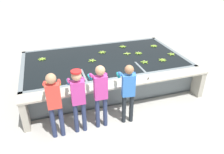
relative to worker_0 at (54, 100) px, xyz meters
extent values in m
plane|color=#A3A099|center=(1.83, 0.31, -1.05)|extent=(80.00, 80.00, 0.00)
cube|color=slate|center=(1.83, 2.26, -1.02)|extent=(5.37, 3.00, 0.06)
cube|color=slate|center=(1.83, 0.82, -0.60)|extent=(5.37, 0.12, 0.89)
cube|color=slate|center=(1.83, 3.70, -0.60)|extent=(5.37, 0.12, 0.89)
cube|color=slate|center=(-0.79, 2.26, -0.60)|extent=(0.12, 3.00, 0.89)
cube|color=slate|center=(4.45, 2.26, -0.60)|extent=(0.12, 3.00, 0.89)
cube|color=black|center=(1.83, 2.26, -0.58)|extent=(5.13, 2.76, 0.82)
cube|color=slate|center=(0.93, 1.28, -0.60)|extent=(0.06, 0.80, 0.89)
cube|color=slate|center=(2.72, 1.28, -0.60)|extent=(0.06, 0.80, 0.89)
cube|color=#A8A393|center=(1.83, 0.54, -0.18)|extent=(5.37, 0.45, 0.05)
cube|color=#A8A393|center=(-0.75, 0.54, -0.63)|extent=(0.16, 0.41, 0.84)
cube|color=#A8A393|center=(4.41, 0.54, -0.63)|extent=(0.16, 0.41, 0.84)
cylinder|color=navy|center=(-0.10, -0.03, -0.62)|extent=(0.11, 0.11, 0.86)
cylinder|color=navy|center=(0.10, -0.04, -0.62)|extent=(0.11, 0.11, 0.86)
cube|color=#DB3D33|center=(0.00, -0.03, 0.12)|extent=(0.32, 0.18, 0.61)
sphere|color=tan|center=(0.00, -0.03, 0.57)|extent=(0.23, 0.23, 0.23)
cylinder|color=#DB3D33|center=(-0.15, 0.22, 0.34)|extent=(0.09, 0.31, 0.18)
cylinder|color=gold|center=(-0.15, 0.47, 0.17)|extent=(0.09, 0.20, 0.08)
cylinder|color=#DB3D33|center=(0.17, 0.21, 0.34)|extent=(0.09, 0.31, 0.18)
cylinder|color=gold|center=(0.17, 0.46, 0.17)|extent=(0.09, 0.20, 0.08)
cylinder|color=navy|center=(0.45, -0.01, -0.63)|extent=(0.11, 0.11, 0.84)
cylinder|color=navy|center=(0.65, -0.02, -0.63)|extent=(0.11, 0.11, 0.84)
cube|color=#BC388E|center=(0.55, -0.02, 0.09)|extent=(0.32, 0.18, 0.60)
sphere|color=tan|center=(0.55, -0.02, 0.54)|extent=(0.23, 0.23, 0.23)
cylinder|color=red|center=(0.55, -0.02, 0.64)|extent=(0.24, 0.24, 0.04)
cylinder|color=#BC388E|center=(0.39, 0.24, 0.31)|extent=(0.09, 0.31, 0.18)
cylinder|color=teal|center=(0.40, 0.49, 0.14)|extent=(0.09, 0.20, 0.08)
cylinder|color=#BC388E|center=(0.71, 0.23, 0.31)|extent=(0.09, 0.31, 0.18)
cylinder|color=teal|center=(0.72, 0.48, 0.14)|extent=(0.09, 0.20, 0.08)
cylinder|color=navy|center=(1.00, 0.00, -0.62)|extent=(0.11, 0.11, 0.86)
cylinder|color=navy|center=(1.20, 0.00, -0.62)|extent=(0.11, 0.11, 0.86)
cube|color=#BC388E|center=(1.10, 0.00, 0.12)|extent=(0.32, 0.18, 0.61)
sphere|color=tan|center=(1.10, 0.00, 0.58)|extent=(0.23, 0.23, 0.23)
cylinder|color=#BC388E|center=(0.94, 0.25, 0.34)|extent=(0.09, 0.31, 0.18)
cylinder|color=#1EA3AD|center=(0.95, 0.50, 0.18)|extent=(0.09, 0.20, 0.08)
cylinder|color=#BC388E|center=(1.26, 0.25, 0.34)|extent=(0.09, 0.31, 0.18)
cylinder|color=#1EA3AD|center=(1.27, 0.50, 0.18)|extent=(0.09, 0.20, 0.08)
cylinder|color=#1E2328|center=(1.70, -0.02, -0.63)|extent=(0.11, 0.11, 0.83)
cylinder|color=#1E2328|center=(1.90, -0.05, -0.63)|extent=(0.11, 0.11, 0.83)
cube|color=blue|center=(1.80, -0.03, 0.07)|extent=(0.34, 0.21, 0.59)
sphere|color=#896042|center=(1.80, -0.03, 0.51)|extent=(0.22, 0.22, 0.22)
cylinder|color=blue|center=(1.68, 0.24, 0.28)|extent=(0.12, 0.32, 0.18)
cylinder|color=teal|center=(1.71, 0.48, 0.12)|extent=(0.11, 0.21, 0.08)
cylinder|color=blue|center=(2.00, 0.19, 0.28)|extent=(0.12, 0.32, 0.18)
cylinder|color=teal|center=(2.03, 0.44, 0.12)|extent=(0.11, 0.21, 0.08)
ellipsoid|color=#8CB738|center=(1.34, 2.17, -0.15)|extent=(0.17, 0.08, 0.04)
ellipsoid|color=#8CB738|center=(1.39, 2.13, -0.15)|extent=(0.04, 0.17, 0.04)
ellipsoid|color=#8CB738|center=(1.45, 2.17, -0.15)|extent=(0.17, 0.09, 0.04)
ellipsoid|color=#8CB738|center=(1.43, 2.23, -0.15)|extent=(0.13, 0.16, 0.04)
ellipsoid|color=#8CB738|center=(1.36, 2.23, -0.15)|extent=(0.13, 0.16, 0.04)
cylinder|color=tan|center=(1.39, 2.19, -0.11)|extent=(0.03, 0.03, 0.04)
ellipsoid|color=#7FAD33|center=(2.88, 3.10, -0.15)|extent=(0.17, 0.06, 0.04)
ellipsoid|color=#7FAD33|center=(2.86, 3.15, -0.15)|extent=(0.13, 0.16, 0.04)
ellipsoid|color=#7FAD33|center=(2.80, 3.16, -0.15)|extent=(0.10, 0.17, 0.04)
ellipsoid|color=#7FAD33|center=(2.77, 3.11, -0.15)|extent=(0.17, 0.06, 0.04)
ellipsoid|color=#7FAD33|center=(2.79, 3.06, -0.15)|extent=(0.13, 0.16, 0.04)
ellipsoid|color=#7FAD33|center=(2.84, 3.06, -0.15)|extent=(0.10, 0.17, 0.04)
cylinder|color=tan|center=(2.82, 3.11, -0.11)|extent=(0.03, 0.03, 0.04)
ellipsoid|color=#8CB738|center=(3.69, 1.54, -0.15)|extent=(0.17, 0.10, 0.04)
ellipsoid|color=#8CB738|center=(3.65, 1.57, -0.15)|extent=(0.08, 0.17, 0.04)
ellipsoid|color=#8CB738|center=(3.60, 1.56, -0.15)|extent=(0.13, 0.16, 0.04)
ellipsoid|color=#8CB738|center=(3.58, 1.52, -0.15)|extent=(0.17, 0.04, 0.04)
ellipsoid|color=#8CB738|center=(3.60, 1.47, -0.15)|extent=(0.14, 0.15, 0.04)
ellipsoid|color=#8CB738|center=(3.65, 1.46, -0.15)|extent=(0.07, 0.17, 0.04)
ellipsoid|color=#8CB738|center=(3.69, 1.49, -0.15)|extent=(0.17, 0.11, 0.04)
cylinder|color=tan|center=(3.64, 1.51, -0.11)|extent=(0.03, 0.03, 0.04)
ellipsoid|color=#93BC3D|center=(4.14, 1.89, -0.15)|extent=(0.17, 0.12, 0.04)
ellipsoid|color=#93BC3D|center=(4.15, 1.82, -0.15)|extent=(0.15, 0.14, 0.04)
ellipsoid|color=#93BC3D|center=(4.21, 1.81, -0.15)|extent=(0.10, 0.17, 0.04)
ellipsoid|color=#93BC3D|center=(4.24, 1.87, -0.15)|extent=(0.17, 0.05, 0.04)
ellipsoid|color=#93BC3D|center=(4.20, 1.91, -0.15)|extent=(0.07, 0.17, 0.04)
cylinder|color=tan|center=(4.19, 1.86, -0.11)|extent=(0.03, 0.03, 0.04)
ellipsoid|color=#8CB738|center=(1.95, 2.83, -0.15)|extent=(0.13, 0.16, 0.04)
ellipsoid|color=#8CB738|center=(1.89, 2.84, -0.15)|extent=(0.10, 0.17, 0.04)
ellipsoid|color=#8CB738|center=(1.86, 2.80, -0.15)|extent=(0.17, 0.06, 0.04)
ellipsoid|color=#8CB738|center=(1.88, 2.75, -0.15)|extent=(0.13, 0.16, 0.04)
ellipsoid|color=#8CB738|center=(1.93, 2.74, -0.15)|extent=(0.10, 0.17, 0.04)
ellipsoid|color=#8CB738|center=(1.97, 2.78, -0.15)|extent=(0.17, 0.06, 0.04)
cylinder|color=tan|center=(1.91, 2.79, -0.11)|extent=(0.03, 0.03, 0.04)
ellipsoid|color=#8CB738|center=(-0.17, 2.77, -0.15)|extent=(0.07, 0.17, 0.04)
ellipsoid|color=#8CB738|center=(-0.13, 2.80, -0.15)|extent=(0.17, 0.11, 0.04)
ellipsoid|color=#8CB738|center=(-0.13, 2.85, -0.15)|extent=(0.17, 0.10, 0.04)
ellipsoid|color=#8CB738|center=(-0.17, 2.88, -0.15)|extent=(0.08, 0.17, 0.04)
ellipsoid|color=#8CB738|center=(-0.22, 2.87, -0.15)|extent=(0.13, 0.16, 0.04)
ellipsoid|color=#8CB738|center=(-0.24, 2.82, -0.15)|extent=(0.17, 0.04, 0.04)
ellipsoid|color=#8CB738|center=(-0.22, 2.78, -0.15)|extent=(0.14, 0.15, 0.04)
cylinder|color=tan|center=(-0.18, 2.82, -0.11)|extent=(0.03, 0.03, 0.04)
ellipsoid|color=#8CB738|center=(4.04, 2.83, -0.15)|extent=(0.17, 0.11, 0.04)
ellipsoid|color=#8CB738|center=(4.00, 2.86, -0.15)|extent=(0.07, 0.17, 0.04)
ellipsoid|color=#8CB738|center=(3.95, 2.84, -0.15)|extent=(0.14, 0.15, 0.04)
ellipsoid|color=#8CB738|center=(3.93, 2.80, -0.15)|extent=(0.17, 0.04, 0.04)
ellipsoid|color=#8CB738|center=(3.96, 2.76, -0.15)|extent=(0.13, 0.16, 0.04)
ellipsoid|color=#8CB738|center=(4.00, 2.75, -0.15)|extent=(0.08, 0.17, 0.04)
ellipsoid|color=#8CB738|center=(4.04, 2.78, -0.15)|extent=(0.17, 0.10, 0.04)
cylinder|color=tan|center=(3.99, 2.80, -0.11)|extent=(0.03, 0.03, 0.04)
ellipsoid|color=#9EC642|center=(2.71, 2.34, -0.15)|extent=(0.06, 0.17, 0.04)
ellipsoid|color=#9EC642|center=(2.77, 2.39, -0.15)|extent=(0.17, 0.06, 0.04)
ellipsoid|color=#9EC642|center=(2.72, 2.45, -0.15)|extent=(0.06, 0.17, 0.04)
ellipsoid|color=#9EC642|center=(2.66, 2.40, -0.15)|extent=(0.17, 0.06, 0.04)
cylinder|color=tan|center=(2.72, 2.39, -0.11)|extent=(0.03, 0.03, 0.04)
ellipsoid|color=#7FAD33|center=(3.07, 2.32, -0.15)|extent=(0.17, 0.06, 0.04)
ellipsoid|color=#7FAD33|center=(3.08, 2.27, -0.15)|extent=(0.15, 0.14, 0.04)
ellipsoid|color=#7FAD33|center=(3.13, 2.26, -0.15)|extent=(0.05, 0.17, 0.04)
ellipsoid|color=#7FAD33|center=(3.17, 2.28, -0.15)|extent=(0.16, 0.13, 0.04)
ellipsoid|color=#7FAD33|center=(3.18, 2.33, -0.15)|extent=(0.17, 0.08, 0.04)
ellipsoid|color=#7FAD33|center=(3.14, 2.36, -0.15)|extent=(0.10, 0.17, 0.04)
ellipsoid|color=#7FAD33|center=(3.10, 2.36, -0.15)|extent=(0.12, 0.17, 0.04)
cylinder|color=tan|center=(3.12, 2.31, -0.11)|extent=(0.03, 0.03, 0.04)
ellipsoid|color=#7FAD33|center=(2.96, 1.50, -0.15)|extent=(0.14, 0.15, 0.04)
ellipsoid|color=#7FAD33|center=(3.02, 1.49, -0.15)|extent=(0.11, 0.17, 0.04)
ellipsoid|color=#7FAD33|center=(3.05, 1.55, -0.15)|extent=(0.17, 0.07, 0.04)
ellipsoid|color=#7FAD33|center=(3.00, 1.59, -0.15)|extent=(0.06, 0.17, 0.04)
ellipsoid|color=#7FAD33|center=(2.94, 1.56, -0.15)|extent=(0.17, 0.11, 0.04)
cylinder|color=tan|center=(2.99, 1.54, -0.11)|extent=(0.03, 0.03, 0.04)
cube|color=silver|center=(2.12, 0.56, -0.15)|extent=(0.17, 0.16, 0.00)
cube|color=black|center=(1.98, 0.42, -0.15)|extent=(0.09, 0.09, 0.02)
cube|color=silver|center=(2.74, 0.65, -0.15)|extent=(0.15, 0.17, 0.00)
cube|color=black|center=(2.61, 0.49, -0.15)|extent=(0.08, 0.09, 0.02)
camera|label=1|loc=(-0.01, -4.31, 2.81)|focal=35.00mm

